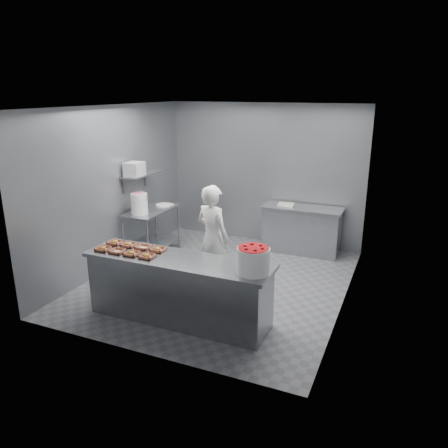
{
  "coord_description": "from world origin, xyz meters",
  "views": [
    {
      "loc": [
        2.7,
        -6.05,
        3.05
      ],
      "look_at": [
        0.17,
        -0.2,
        1.07
      ],
      "focal_mm": 35.0,
      "sensor_mm": 36.0,
      "label": 1
    }
  ],
  "objects_px": {
    "prep_table": "(152,225)",
    "tray_5": "(129,245)",
    "back_counter": "(302,229)",
    "strawberry_tub": "(253,260)",
    "tray_1": "(117,251)",
    "appliance": "(134,169)",
    "tray_2": "(132,253)",
    "tray_3": "(147,256)",
    "tray_6": "(143,247)",
    "tray_4": "(115,242)",
    "tray_0": "(103,248)",
    "worker": "(213,238)",
    "service_counter": "(179,289)",
    "tray_7": "(158,249)",
    "glaze_bucket": "(139,203)"
  },
  "relations": [
    {
      "from": "prep_table",
      "to": "tray_5",
      "type": "height_order",
      "value": "tray_5"
    },
    {
      "from": "back_counter",
      "to": "strawberry_tub",
      "type": "bearing_deg",
      "value": -86.88
    },
    {
      "from": "tray_1",
      "to": "appliance",
      "type": "bearing_deg",
      "value": 117.07
    },
    {
      "from": "tray_2",
      "to": "tray_3",
      "type": "height_order",
      "value": "same"
    },
    {
      "from": "tray_6",
      "to": "appliance",
      "type": "relative_size",
      "value": 0.59
    },
    {
      "from": "back_counter",
      "to": "tray_4",
      "type": "relative_size",
      "value": 8.01
    },
    {
      "from": "tray_1",
      "to": "appliance",
      "type": "xyz_separation_m",
      "value": [
        -0.96,
        1.87,
        0.76
      ]
    },
    {
      "from": "tray_0",
      "to": "worker",
      "type": "bearing_deg",
      "value": 48.19
    },
    {
      "from": "tray_5",
      "to": "strawberry_tub",
      "type": "bearing_deg",
      "value": -5.59
    },
    {
      "from": "service_counter",
      "to": "tray_2",
      "type": "distance_m",
      "value": 0.8
    },
    {
      "from": "back_counter",
      "to": "worker",
      "type": "bearing_deg",
      "value": -112.7
    },
    {
      "from": "tray_7",
      "to": "strawberry_tub",
      "type": "distance_m",
      "value": 1.49
    },
    {
      "from": "tray_0",
      "to": "back_counter",
      "type": "bearing_deg",
      "value": 59.35
    },
    {
      "from": "tray_5",
      "to": "glaze_bucket",
      "type": "height_order",
      "value": "glaze_bucket"
    },
    {
      "from": "service_counter",
      "to": "tray_2",
      "type": "xyz_separation_m",
      "value": [
        -0.63,
        -0.14,
        0.47
      ]
    },
    {
      "from": "prep_table",
      "to": "appliance",
      "type": "xyz_separation_m",
      "value": [
        -0.17,
        -0.22,
        1.09
      ]
    },
    {
      "from": "prep_table",
      "to": "strawberry_tub",
      "type": "xyz_separation_m",
      "value": [
        2.73,
        -2.0,
        0.48
      ]
    },
    {
      "from": "tray_0",
      "to": "tray_7",
      "type": "distance_m",
      "value": 0.77
    },
    {
      "from": "tray_4",
      "to": "worker",
      "type": "distance_m",
      "value": 1.47
    },
    {
      "from": "glaze_bucket",
      "to": "tray_4",
      "type": "bearing_deg",
      "value": -68.83
    },
    {
      "from": "tray_4",
      "to": "appliance",
      "type": "xyz_separation_m",
      "value": [
        -0.71,
        1.6,
        0.76
      ]
    },
    {
      "from": "tray_1",
      "to": "tray_4",
      "type": "relative_size",
      "value": 1.0
    },
    {
      "from": "tray_7",
      "to": "strawberry_tub",
      "type": "bearing_deg",
      "value": -7.4
    },
    {
      "from": "glaze_bucket",
      "to": "strawberry_tub",
      "type": "bearing_deg",
      "value": -31.34
    },
    {
      "from": "tray_2",
      "to": "tray_6",
      "type": "height_order",
      "value": "tray_2"
    },
    {
      "from": "tray_4",
      "to": "tray_7",
      "type": "height_order",
      "value": "same"
    },
    {
      "from": "worker",
      "to": "service_counter",
      "type": "bearing_deg",
      "value": 108.53
    },
    {
      "from": "tray_6",
      "to": "service_counter",
      "type": "bearing_deg",
      "value": -12.33
    },
    {
      "from": "prep_table",
      "to": "tray_1",
      "type": "distance_m",
      "value": 2.25
    },
    {
      "from": "tray_6",
      "to": "tray_7",
      "type": "height_order",
      "value": "tray_7"
    },
    {
      "from": "prep_table",
      "to": "tray_6",
      "type": "distance_m",
      "value": 2.11
    },
    {
      "from": "prep_table",
      "to": "tray_5",
      "type": "bearing_deg",
      "value": -66.65
    },
    {
      "from": "tray_3",
      "to": "tray_0",
      "type": "bearing_deg",
      "value": 180.0
    },
    {
      "from": "tray_4",
      "to": "tray_2",
      "type": "bearing_deg",
      "value": -29.59
    },
    {
      "from": "tray_5",
      "to": "service_counter",
      "type": "bearing_deg",
      "value": -8.94
    },
    {
      "from": "tray_5",
      "to": "worker",
      "type": "bearing_deg",
      "value": 48.06
    },
    {
      "from": "back_counter",
      "to": "tray_2",
      "type": "relative_size",
      "value": 8.01
    },
    {
      "from": "tray_2",
      "to": "glaze_bucket",
      "type": "height_order",
      "value": "glaze_bucket"
    },
    {
      "from": "back_counter",
      "to": "strawberry_tub",
      "type": "height_order",
      "value": "strawberry_tub"
    },
    {
      "from": "tray_7",
      "to": "prep_table",
      "type": "bearing_deg",
      "value": 124.85
    },
    {
      "from": "appliance",
      "to": "tray_2",
      "type": "bearing_deg",
      "value": -59.73
    },
    {
      "from": "strawberry_tub",
      "to": "tray_7",
      "type": "bearing_deg",
      "value": 172.6
    },
    {
      "from": "tray_3",
      "to": "tray_7",
      "type": "distance_m",
      "value": 0.27
    },
    {
      "from": "back_counter",
      "to": "worker",
      "type": "xyz_separation_m",
      "value": [
        -0.9,
        -2.15,
        0.38
      ]
    },
    {
      "from": "prep_table",
      "to": "tray_1",
      "type": "height_order",
      "value": "tray_1"
    },
    {
      "from": "prep_table",
      "to": "back_counter",
      "type": "xyz_separation_m",
      "value": [
        2.55,
        1.3,
        -0.14
      ]
    },
    {
      "from": "tray_5",
      "to": "tray_7",
      "type": "relative_size",
      "value": 1.0
    },
    {
      "from": "worker",
      "to": "tray_5",
      "type": "bearing_deg",
      "value": 66.7
    },
    {
      "from": "prep_table",
      "to": "tray_4",
      "type": "bearing_deg",
      "value": -73.33
    },
    {
      "from": "tray_2",
      "to": "appliance",
      "type": "bearing_deg",
      "value": 122.53
    }
  ]
}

